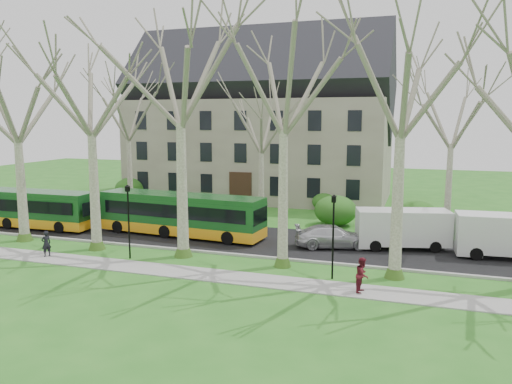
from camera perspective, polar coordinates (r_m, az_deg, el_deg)
ground at (r=28.86m, az=-2.90°, el=-8.10°), size 120.00×120.00×0.00m
sidewalk at (r=26.64m, az=-4.88°, el=-9.47°), size 70.00×2.00×0.06m
road at (r=33.86m, az=0.49°, el=-5.55°), size 80.00×8.00×0.06m
curb at (r=30.19m, az=-1.86°, el=-7.21°), size 80.00×0.25×0.14m
building at (r=52.31m, az=0.48°, el=8.27°), size 26.50×12.20×16.00m
tree_row_verge at (r=27.98m, az=-2.78°, el=5.95°), size 49.00×7.00×14.00m
tree_row_far at (r=38.57m, az=1.13°, el=5.14°), size 33.00×7.00×12.00m
lamp_row at (r=27.33m, az=-3.70°, el=-3.48°), size 36.22×0.22×4.30m
hedges at (r=43.02m, az=-1.94°, el=-1.22°), size 30.60×8.60×2.00m
bus_lead at (r=41.61m, az=-24.97°, el=-1.65°), size 11.52×2.60×2.87m
bus_follow at (r=35.29m, az=-8.56°, el=-2.52°), size 12.18×3.47×3.01m
sedan at (r=32.19m, az=8.80°, el=-5.05°), size 5.20×3.31×1.40m
van_a at (r=32.77m, az=16.39°, el=-4.10°), size 5.98×3.39×2.47m
van_b at (r=32.83m, az=26.96°, el=-4.57°), size 6.00×2.50×2.57m
pedestrian_a at (r=32.29m, az=-22.85°, el=-5.45°), size 0.57×0.67×1.54m
pedestrian_b at (r=24.34m, az=12.06°, el=-9.24°), size 0.75×0.90×1.67m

